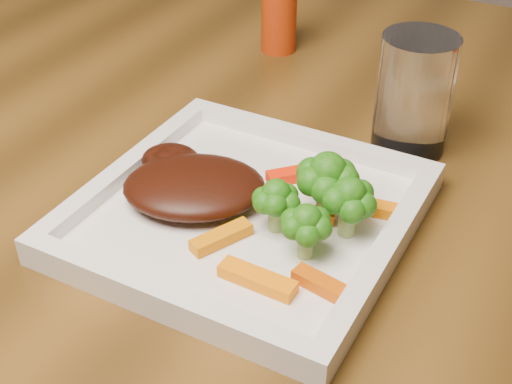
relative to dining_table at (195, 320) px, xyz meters
The scene contains 15 objects.
dining_table is the anchor object (origin of this frame).
plate 0.46m from the dining_table, 43.66° to the right, with size 0.27×0.27×0.01m, color white.
steak 0.47m from the dining_table, 52.90° to the right, with size 0.13×0.10×0.03m, color #3A1208.
broccoli_0 0.52m from the dining_table, 31.43° to the right, with size 0.06×0.06×0.07m, color #2D7012, non-canonical shape.
broccoli_1 0.53m from the dining_table, 31.03° to the right, with size 0.05×0.05×0.06m, color #347713, non-canonical shape.
broccoli_2 0.53m from the dining_table, 38.86° to the right, with size 0.05×0.05×0.06m, color #125C0F, non-canonical shape.
broccoli_3 0.51m from the dining_table, 40.34° to the right, with size 0.05×0.05×0.06m, color #237112, non-canonical shape.
carrot_0 0.53m from the dining_table, 46.72° to the right, with size 0.06×0.02×0.01m, color orange.
carrot_1 0.54m from the dining_table, 39.56° to the right, with size 0.05×0.01×0.01m, color #CB5103.
carrot_2 0.49m from the dining_table, 49.70° to the right, with size 0.05×0.01×0.01m, color orange.
carrot_3 0.50m from the dining_table, 23.82° to the right, with size 0.05×0.01×0.01m, color orange.
carrot_4 0.46m from the dining_table, 29.02° to the right, with size 0.06×0.01×0.01m, color #FF2204.
carrot_6 0.49m from the dining_table, 34.92° to the right, with size 0.05×0.01×0.01m, color #D74803.
spice_shaker 0.45m from the dining_table, 72.46° to the left, with size 0.04×0.04×0.09m, color #AE2E09.
drinking_glass 0.51m from the dining_table, ahead, with size 0.07×0.07×0.12m, color white.
Camera 1 is at (0.26, -0.57, 1.13)m, focal length 50.00 mm.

